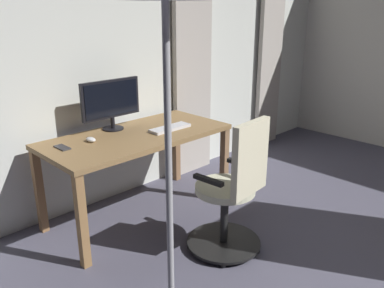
{
  "coord_description": "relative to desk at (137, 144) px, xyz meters",
  "views": [
    {
      "loc": [
        2.54,
        -0.22,
        1.72
      ],
      "look_at": [
        0.64,
        -2.16,
        0.79
      ],
      "focal_mm": 36.9,
      "sensor_mm": 36.0,
      "label": 1
    }
  ],
  "objects": [
    {
      "name": "back_room_partition",
      "position": [
        -0.69,
        -0.52,
        0.61
      ],
      "size": [
        5.47,
        0.1,
        2.53
      ],
      "primitive_type": "cube",
      "color": "silver",
      "rests_on": "ground"
    },
    {
      "name": "curtain_left_panel",
      "position": [
        -2.43,
        -0.41,
        0.4
      ],
      "size": [
        0.43,
        0.06,
        2.12
      ],
      "primitive_type": "cube",
      "color": "#BAB1A7",
      "rests_on": "ground"
    },
    {
      "name": "curtain_right_panel",
      "position": [
        -1.05,
        -0.41,
        0.4
      ],
      "size": [
        0.5,
        0.06,
        2.12
      ],
      "primitive_type": "cube",
      "color": "#BAB1A7",
      "rests_on": "ground"
    },
    {
      "name": "desk",
      "position": [
        0.0,
        0.0,
        0.0
      ],
      "size": [
        1.55,
        0.74,
        0.74
      ],
      "color": "olive",
      "rests_on": "ground"
    },
    {
      "name": "office_chair",
      "position": [
        -0.15,
        0.92,
        -0.19
      ],
      "size": [
        0.56,
        0.56,
        1.03
      ],
      "rotation": [
        0.0,
        0.0,
        3.23
      ],
      "color": "black",
      "rests_on": "ground"
    },
    {
      "name": "computer_monitor",
      "position": [
        0.07,
        -0.25,
        0.33
      ],
      "size": [
        0.55,
        0.18,
        0.42
      ],
      "color": "black",
      "rests_on": "desk"
    },
    {
      "name": "computer_keyboard",
      "position": [
        -0.28,
        0.1,
        0.1
      ],
      "size": [
        0.38,
        0.12,
        0.02
      ],
      "primitive_type": "cube",
      "color": "silver",
      "rests_on": "desk"
    },
    {
      "name": "computer_mouse",
      "position": [
        0.38,
        -0.08,
        0.11
      ],
      "size": [
        0.06,
        0.1,
        0.04
      ],
      "primitive_type": "ellipsoid",
      "color": "white",
      "rests_on": "desk"
    },
    {
      "name": "cell_phone_face_up",
      "position": [
        0.61,
        -0.1,
        0.09
      ],
      "size": [
        0.07,
        0.15,
        0.01
      ],
      "primitive_type": "cube",
      "rotation": [
        0.0,
        0.0,
        0.02
      ],
      "color": "#333338",
      "rests_on": "desk"
    },
    {
      "name": "floor_lamp",
      "position": [
        0.85,
        1.38,
        1.04
      ],
      "size": [
        0.36,
        0.36,
        1.97
      ],
      "color": "black",
      "rests_on": "ground"
    }
  ]
}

